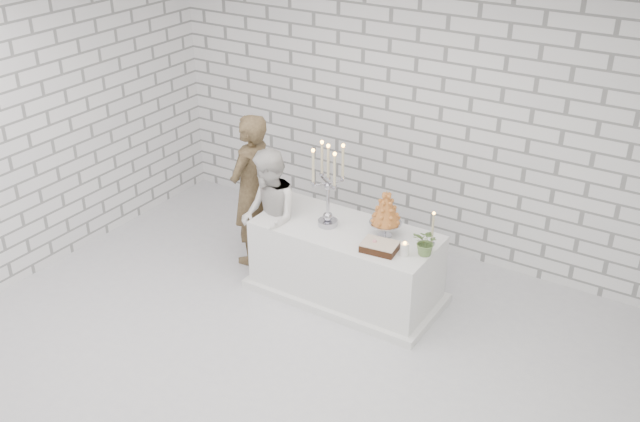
# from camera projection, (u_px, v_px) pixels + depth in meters

# --- Properties ---
(ground) EXTENTS (6.00, 5.00, 0.01)m
(ground) POSITION_uv_depth(u_px,v_px,m) (280.00, 357.00, 6.49)
(ground) COLOR silver
(ground) RESTS_ON ground
(ceiling) EXTENTS (6.00, 5.00, 0.01)m
(ceiling) POSITION_uv_depth(u_px,v_px,m) (269.00, 17.00, 5.10)
(ceiling) COLOR white
(ceiling) RESTS_ON ground
(wall_back) EXTENTS (6.00, 0.01, 3.00)m
(wall_back) POSITION_uv_depth(u_px,v_px,m) (413.00, 115.00, 7.67)
(wall_back) COLOR white
(wall_back) RESTS_ON ground
(wall_front) EXTENTS (6.00, 0.01, 3.00)m
(wall_front) POSITION_uv_depth(u_px,v_px,m) (7.00, 388.00, 3.92)
(wall_front) COLOR white
(wall_front) RESTS_ON ground
(wall_left) EXTENTS (0.01, 5.00, 3.00)m
(wall_left) POSITION_uv_depth(u_px,v_px,m) (28.00, 133.00, 7.22)
(wall_left) COLOR white
(wall_left) RESTS_ON ground
(cake_table) EXTENTS (1.80, 0.80, 0.75)m
(cake_table) POSITION_uv_depth(u_px,v_px,m) (346.00, 262.00, 7.20)
(cake_table) COLOR white
(cake_table) RESTS_ON ground
(groom) EXTENTS (0.42, 0.62, 1.66)m
(groom) POSITION_uv_depth(u_px,v_px,m) (251.00, 190.00, 7.62)
(groom) COLOR #3D2F1F
(groom) RESTS_ON ground
(bride) EXTENTS (0.87, 0.87, 1.43)m
(bride) POSITION_uv_depth(u_px,v_px,m) (269.00, 217.00, 7.32)
(bride) COLOR silver
(bride) RESTS_ON ground
(candelabra) EXTENTS (0.40, 0.40, 0.85)m
(candelabra) POSITION_uv_depth(u_px,v_px,m) (328.00, 186.00, 6.90)
(candelabra) COLOR #A3A2AD
(candelabra) RESTS_ON cake_table
(croquembouche) EXTENTS (0.36, 0.36, 0.48)m
(croquembouche) POSITION_uv_depth(u_px,v_px,m) (386.00, 214.00, 6.80)
(croquembouche) COLOR #A35923
(croquembouche) RESTS_ON cake_table
(chocolate_cake) EXTENTS (0.34, 0.26, 0.08)m
(chocolate_cake) POSITION_uv_depth(u_px,v_px,m) (380.00, 247.00, 6.65)
(chocolate_cake) COLOR black
(chocolate_cake) RESTS_ON cake_table
(pillar_candle) EXTENTS (0.09, 0.09, 0.12)m
(pillar_candle) POSITION_uv_depth(u_px,v_px,m) (405.00, 249.00, 6.57)
(pillar_candle) COLOR white
(pillar_candle) RESTS_ON cake_table
(extra_taper) EXTENTS (0.06, 0.06, 0.32)m
(extra_taper) POSITION_uv_depth(u_px,v_px,m) (433.00, 230.00, 6.69)
(extra_taper) COLOR beige
(extra_taper) RESTS_ON cake_table
(flowers) EXTENTS (0.26, 0.23, 0.26)m
(flowers) POSITION_uv_depth(u_px,v_px,m) (427.00, 242.00, 6.54)
(flowers) COLOR #476B2F
(flowers) RESTS_ON cake_table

